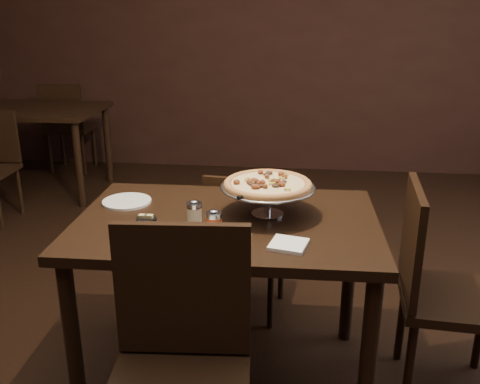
# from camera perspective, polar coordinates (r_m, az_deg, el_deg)

# --- Properties ---
(room) EXTENTS (6.04, 7.04, 2.84)m
(room) POSITION_cam_1_polar(r_m,az_deg,el_deg) (2.08, 2.13, 12.25)
(room) COLOR black
(room) RESTS_ON ground
(dining_table) EXTENTS (1.29, 0.87, 0.80)m
(dining_table) POSITION_cam_1_polar(r_m,az_deg,el_deg) (2.31, -1.38, -5.30)
(dining_table) COLOR black
(dining_table) RESTS_ON ground
(background_table) EXTENTS (1.26, 0.84, 0.79)m
(background_table) POSITION_cam_1_polar(r_m,az_deg,el_deg) (5.23, -21.43, 7.25)
(background_table) COLOR black
(background_table) RESTS_ON ground
(pizza_stand) EXTENTS (0.41, 0.41, 0.17)m
(pizza_stand) POSITION_cam_1_polar(r_m,az_deg,el_deg) (2.27, 2.97, 0.78)
(pizza_stand) COLOR #B5B5BC
(pizza_stand) RESTS_ON dining_table
(parmesan_shaker) EXTENTS (0.06, 0.06, 0.11)m
(parmesan_shaker) POSITION_cam_1_polar(r_m,az_deg,el_deg) (2.19, -4.90, -2.30)
(parmesan_shaker) COLOR #F6F1BF
(parmesan_shaker) RESTS_ON dining_table
(pepper_flake_shaker) EXTENTS (0.06, 0.06, 0.11)m
(pepper_flake_shaker) POSITION_cam_1_polar(r_m,az_deg,el_deg) (2.09, -2.82, -3.37)
(pepper_flake_shaker) COLOR maroon
(pepper_flake_shaker) RESTS_ON dining_table
(packet_caddy) EXTENTS (0.08, 0.08, 0.06)m
(packet_caddy) POSITION_cam_1_polar(r_m,az_deg,el_deg) (2.19, -9.93, -3.30)
(packet_caddy) COLOR black
(packet_caddy) RESTS_ON dining_table
(napkin_stack) EXTENTS (0.16, 0.16, 0.01)m
(napkin_stack) POSITION_cam_1_polar(r_m,az_deg,el_deg) (2.03, 5.20, -5.60)
(napkin_stack) COLOR white
(napkin_stack) RESTS_ON dining_table
(plate_left) EXTENTS (0.22, 0.22, 0.01)m
(plate_left) POSITION_cam_1_polar(r_m,az_deg,el_deg) (2.51, -11.98, -0.99)
(plate_left) COLOR white
(plate_left) RESTS_ON dining_table
(plate_near) EXTENTS (0.25, 0.25, 0.01)m
(plate_near) POSITION_cam_1_polar(r_m,az_deg,el_deg) (1.98, -4.20, -6.22)
(plate_near) COLOR white
(plate_near) RESTS_ON dining_table
(serving_spatula) EXTENTS (0.14, 0.14, 0.02)m
(serving_spatula) POSITION_cam_1_polar(r_m,az_deg,el_deg) (2.15, 0.87, -0.42)
(serving_spatula) COLOR #B5B5BC
(serving_spatula) RESTS_ON pizza_stand
(chair_far) EXTENTS (0.45, 0.45, 0.84)m
(chair_far) POSITION_cam_1_polar(r_m,az_deg,el_deg) (2.89, 0.63, -5.13)
(chair_far) COLOR black
(chair_far) RESTS_ON ground
(chair_near) EXTENTS (0.49, 0.49, 0.99)m
(chair_near) POSITION_cam_1_polar(r_m,az_deg,el_deg) (1.85, -6.51, -17.90)
(chair_near) COLOR black
(chair_near) RESTS_ON ground
(chair_side) EXTENTS (0.48, 0.48, 0.95)m
(chair_side) POSITION_cam_1_polar(r_m,az_deg,el_deg) (2.48, 20.32, -9.23)
(chair_side) COLOR black
(chair_side) RESTS_ON ground
(bg_chair_far) EXTENTS (0.45, 0.45, 0.92)m
(bg_chair_far) POSITION_cam_1_polar(r_m,az_deg,el_deg) (5.80, -17.93, 6.91)
(bg_chair_far) COLOR black
(bg_chair_far) RESTS_ON ground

